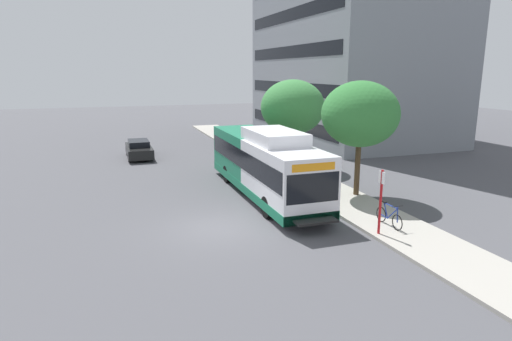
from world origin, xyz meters
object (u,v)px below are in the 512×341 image
transit_bus (264,164)px  bicycle_parked (389,216)px  parked_car_far_lane (139,149)px  street_tree_mid_block (293,107)px  street_tree_near_stop (360,114)px  bus_stop_sign_pole (381,197)px

transit_bus → bicycle_parked: (3.15, -6.52, -1.14)m
parked_car_far_lane → street_tree_mid_block: bearing=-36.8°
bicycle_parked → street_tree_mid_block: street_tree_mid_block is taller
bicycle_parked → street_tree_mid_block: (0.89, 12.12, 3.57)m
street_tree_near_stop → parked_car_far_lane: 18.07m
parked_car_far_lane → bus_stop_sign_pole: bearing=-68.7°
street_tree_mid_block → transit_bus: bearing=-125.9°
street_tree_near_stop → parked_car_far_lane: street_tree_near_stop is taller
bus_stop_sign_pole → street_tree_mid_block: street_tree_mid_block is taller
bicycle_parked → street_tree_mid_block: 12.67m
transit_bus → bicycle_parked: transit_bus is taller
bicycle_parked → street_tree_near_stop: bearing=74.4°
transit_bus → bus_stop_sign_pole: transit_bus is taller
transit_bus → bus_stop_sign_pole: 7.47m
bicycle_parked → street_tree_near_stop: street_tree_near_stop is taller
transit_bus → street_tree_near_stop: (4.44, -1.92, 2.63)m
street_tree_near_stop → transit_bus: bearing=156.6°
street_tree_near_stop → parked_car_far_lane: size_ratio=1.31×
bus_stop_sign_pole → bicycle_parked: (0.91, 0.60, -1.09)m
bus_stop_sign_pole → street_tree_near_stop: 6.25m
bus_stop_sign_pole → street_tree_near_stop: street_tree_near_stop is taller
bicycle_parked → bus_stop_sign_pole: bearing=-146.6°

